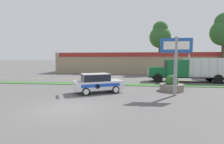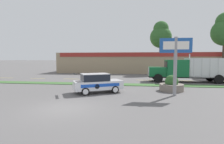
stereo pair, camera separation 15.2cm
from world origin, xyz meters
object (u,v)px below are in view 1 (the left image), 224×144
at_px(rally_car, 97,83).
at_px(stone_planter, 172,85).
at_px(store_sign_post, 176,55).
at_px(dump_truck_mid, 186,70).

height_order(rally_car, stone_planter, rally_car).
bearing_deg(store_sign_post, stone_planter, 85.22).
height_order(dump_truck_mid, store_sign_post, store_sign_post).
relative_size(rally_car, stone_planter, 2.08).
bearing_deg(stone_planter, dump_truck_mid, 65.21).
height_order(dump_truck_mid, rally_car, dump_truck_mid).
height_order(dump_truck_mid, stone_planter, dump_truck_mid).
distance_m(dump_truck_mid, stone_planter, 7.63).
xyz_separation_m(rally_car, store_sign_post, (6.60, -0.41, 2.49)).
height_order(rally_car, store_sign_post, store_sign_post).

